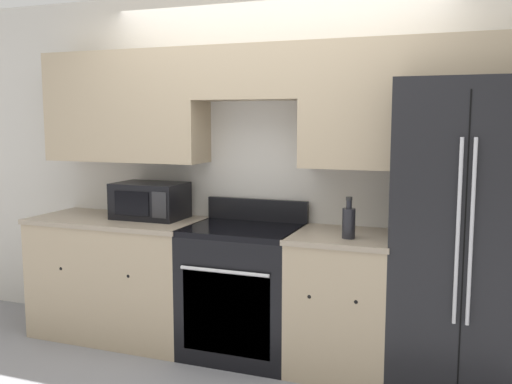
{
  "coord_description": "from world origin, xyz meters",
  "views": [
    {
      "loc": [
        1.36,
        -3.3,
        1.66
      ],
      "look_at": [
        0.0,
        0.31,
        1.17
      ],
      "focal_mm": 40.0,
      "sensor_mm": 36.0,
      "label": 1
    }
  ],
  "objects_px": {
    "oven_range": "(243,290)",
    "bottle": "(349,222)",
    "microwave": "(150,201)",
    "refrigerator": "(465,236)"
  },
  "relations": [
    {
      "from": "refrigerator",
      "to": "microwave",
      "type": "distance_m",
      "value": 2.24
    },
    {
      "from": "oven_range",
      "to": "microwave",
      "type": "bearing_deg",
      "value": 174.0
    },
    {
      "from": "oven_range",
      "to": "refrigerator",
      "type": "bearing_deg",
      "value": 2.42
    },
    {
      "from": "oven_range",
      "to": "bottle",
      "type": "bearing_deg",
      "value": -8.52
    },
    {
      "from": "oven_range",
      "to": "bottle",
      "type": "distance_m",
      "value": 0.95
    },
    {
      "from": "refrigerator",
      "to": "bottle",
      "type": "height_order",
      "value": "refrigerator"
    },
    {
      "from": "oven_range",
      "to": "refrigerator",
      "type": "height_order",
      "value": "refrigerator"
    },
    {
      "from": "microwave",
      "to": "bottle",
      "type": "relative_size",
      "value": 1.98
    },
    {
      "from": "microwave",
      "to": "refrigerator",
      "type": "bearing_deg",
      "value": -0.56
    },
    {
      "from": "microwave",
      "to": "bottle",
      "type": "distance_m",
      "value": 1.56
    }
  ]
}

